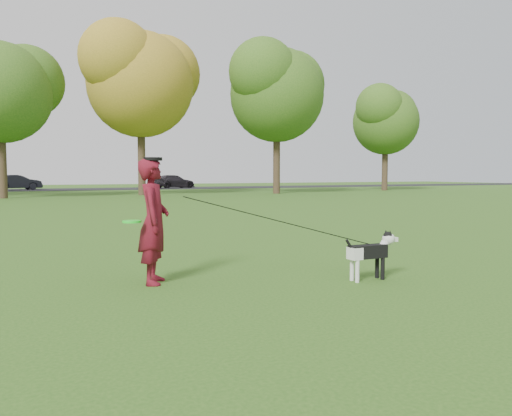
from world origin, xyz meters
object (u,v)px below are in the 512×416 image
car_right (174,182)px  dog (372,250)px  man (154,221)px  car_mid (17,182)px

car_right → dog: bearing=150.1°
man → car_right: (11.09, 39.60, -0.17)m
man → dog: size_ratio=1.87×
dog → car_mid: 40.89m
car_mid → car_right: (13.34, 0.00, -0.02)m
man → car_mid: (-2.25, 39.60, -0.15)m
car_mid → man: bearing=163.3°
dog → car_right: size_ratio=0.20×
man → dog: man is taller
man → dog: 2.87m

